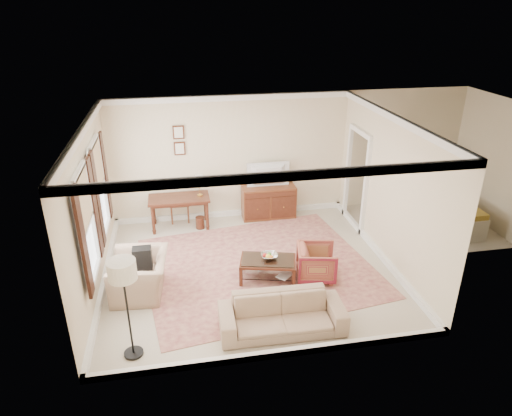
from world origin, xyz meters
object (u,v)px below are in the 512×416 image
object	(u,v)px
writing_desk	(179,202)
coffee_table	(268,264)
club_armchair	(139,269)
tv	(269,168)
sofa	(282,309)
striped_armchair	(317,261)
sideboard	(269,202)

from	to	relation	value
writing_desk	coffee_table	xyz separation A→B (m)	(1.53, -2.48, -0.30)
club_armchair	tv	bearing A→B (deg)	137.29
writing_desk	sofa	world-z (taller)	sofa
club_armchair	coffee_table	bearing A→B (deg)	94.97
coffee_table	striped_armchair	xyz separation A→B (m)	(0.90, -0.12, 0.03)
writing_desk	club_armchair	distance (m)	2.62
tv	club_armchair	bearing A→B (deg)	42.62
sideboard	sofa	world-z (taller)	sideboard
tv	sofa	xyz separation A→B (m)	(-0.64, -4.07, -0.87)
club_armchair	sofa	xyz separation A→B (m)	(2.23, -1.43, -0.10)
writing_desk	sideboard	distance (m)	2.12
striped_armchair	club_armchair	world-z (taller)	club_armchair
club_armchair	sofa	distance (m)	2.65
coffee_table	club_armchair	distance (m)	2.31
sideboard	coffee_table	size ratio (longest dim) A/B	1.12
sofa	club_armchair	bearing A→B (deg)	148.99
striped_armchair	sofa	size ratio (longest dim) A/B	0.36
striped_armchair	coffee_table	bearing A→B (deg)	94.54
striped_armchair	sofa	bearing A→B (deg)	155.62
coffee_table	striped_armchair	size ratio (longest dim) A/B	1.58
writing_desk	striped_armchair	distance (m)	3.57
striped_armchair	club_armchair	bearing A→B (deg)	100.01
sideboard	tv	bearing A→B (deg)	-90.00
coffee_table	club_armchair	bearing A→B (deg)	-179.70
writing_desk	sofa	xyz separation A→B (m)	(1.46, -3.93, -0.25)
coffee_table	sofa	distance (m)	1.45
club_armchair	sofa	world-z (taller)	club_armchair
striped_armchair	sideboard	bearing A→B (deg)	18.77
writing_desk	club_armchair	xyz separation A→B (m)	(-0.77, -2.50, -0.15)
sideboard	tv	distance (m)	0.86
sideboard	sofa	size ratio (longest dim) A/B	0.64
sideboard	tv	world-z (taller)	tv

